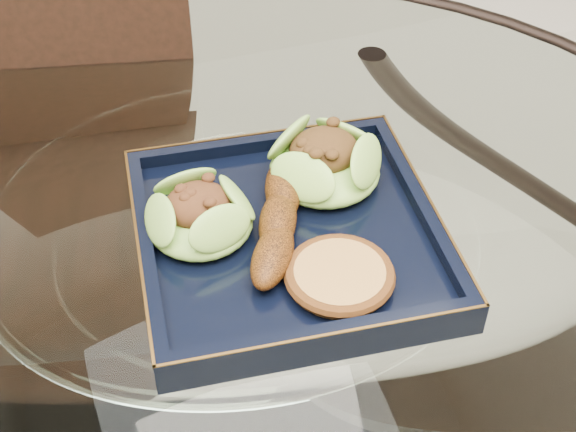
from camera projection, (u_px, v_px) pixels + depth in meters
name	position (u px, v px, depth m)	size (l,w,h in m)	color
dining_table	(240.00, 371.00, 0.84)	(1.13, 1.13, 0.77)	white
dining_chair	(81.00, 280.00, 1.09)	(0.46, 0.46, 0.86)	black
navy_plate	(288.00, 240.00, 0.73)	(0.27, 0.27, 0.02)	black
lettuce_wrap_left	(200.00, 218.00, 0.72)	(0.09, 0.09, 0.03)	#5A962B
lettuce_wrap_right	(325.00, 165.00, 0.77)	(0.11, 0.11, 0.04)	#78AF33
roasted_plantain	(278.00, 221.00, 0.72)	(0.16, 0.03, 0.03)	#65310A
crumb_patty	(339.00, 277.00, 0.67)	(0.08, 0.08, 0.02)	#C88C42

